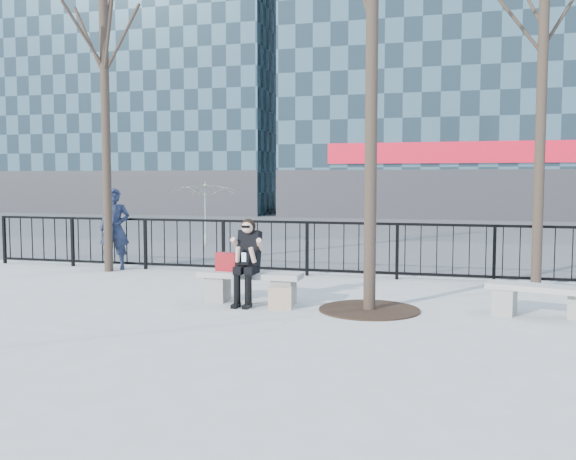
% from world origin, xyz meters
% --- Properties ---
extents(ground, '(120.00, 120.00, 0.00)m').
position_xyz_m(ground, '(0.00, 0.00, 0.00)').
color(ground, '#A5A6A0').
rests_on(ground, ground).
extents(street_surface, '(60.00, 23.00, 0.01)m').
position_xyz_m(street_surface, '(0.00, 15.00, 0.00)').
color(street_surface, '#474747').
rests_on(street_surface, ground).
extents(railing, '(14.00, 0.06, 1.10)m').
position_xyz_m(railing, '(0.00, 3.00, 0.55)').
color(railing, black).
rests_on(railing, ground).
extents(building_left, '(16.20, 10.20, 22.60)m').
position_xyz_m(building_left, '(-15.00, 27.00, 11.30)').
color(building_left, '#486873').
rests_on(building_left, ground).
extents(tree_left, '(2.80, 2.80, 6.50)m').
position_xyz_m(tree_left, '(-4.00, 2.50, 4.86)').
color(tree_left, black).
rests_on(tree_left, ground).
extents(tree_grate, '(1.50, 1.50, 0.02)m').
position_xyz_m(tree_grate, '(1.90, -0.10, 0.01)').
color(tree_grate, black).
rests_on(tree_grate, ground).
extents(bench_main, '(1.65, 0.46, 0.49)m').
position_xyz_m(bench_main, '(0.00, 0.00, 0.30)').
color(bench_main, slate).
rests_on(bench_main, ground).
extents(bench_second, '(1.51, 0.42, 0.45)m').
position_xyz_m(bench_second, '(4.32, 0.12, 0.28)').
color(bench_second, slate).
rests_on(bench_second, ground).
extents(seated_woman, '(0.50, 0.64, 1.34)m').
position_xyz_m(seated_woman, '(0.00, -0.16, 0.67)').
color(seated_woman, black).
rests_on(seated_woman, ground).
extents(handbag, '(0.37, 0.21, 0.29)m').
position_xyz_m(handbag, '(-0.39, 0.02, 0.64)').
color(handbag, maroon).
rests_on(handbag, bench_main).
extents(shopping_bag, '(0.37, 0.18, 0.33)m').
position_xyz_m(shopping_bag, '(0.60, -0.37, 0.17)').
color(shopping_bag, tan).
rests_on(shopping_bag, ground).
extents(standing_man, '(0.75, 0.63, 1.76)m').
position_xyz_m(standing_man, '(-4.02, 2.80, 0.88)').
color(standing_man, black).
rests_on(standing_man, ground).
extents(vendor_umbrella, '(2.39, 2.43, 1.89)m').
position_xyz_m(vendor_umbrella, '(-4.08, 7.96, 0.94)').
color(vendor_umbrella, yellow).
rests_on(vendor_umbrella, ground).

